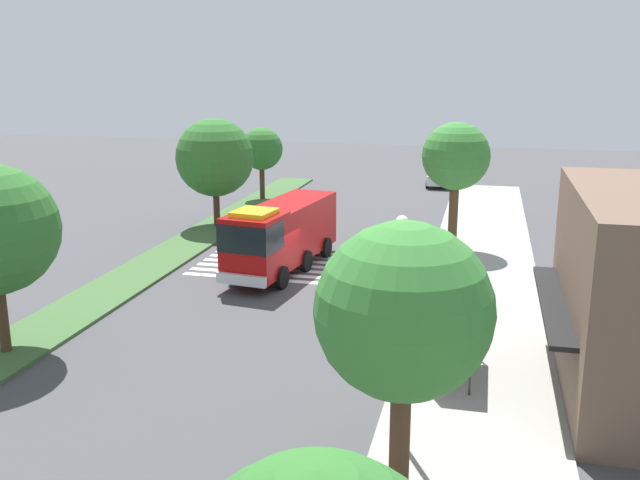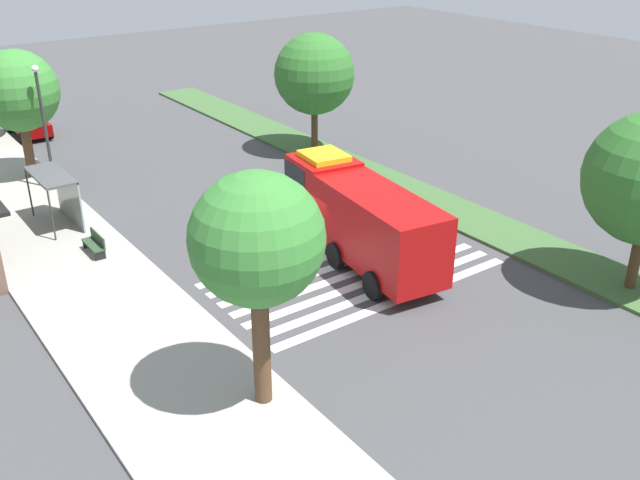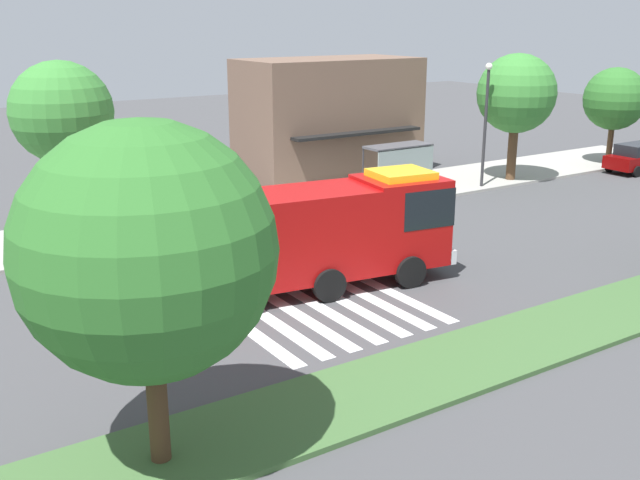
{
  "view_description": "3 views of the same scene",
  "coord_description": "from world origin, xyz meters",
  "px_view_note": "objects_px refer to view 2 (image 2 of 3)",
  "views": [
    {
      "loc": [
        31.6,
        9.04,
        10.48
      ],
      "look_at": [
        -2.51,
        0.9,
        1.6
      ],
      "focal_mm": 39.57,
      "sensor_mm": 36.0,
      "label": 1
    },
    {
      "loc": [
        -22.71,
        16.02,
        13.48
      ],
      "look_at": [
        -1.92,
        0.94,
        1.36
      ],
      "focal_mm": 39.7,
      "sensor_mm": 36.0,
      "label": 2
    },
    {
      "loc": [
        -14.72,
        -20.57,
        8.75
      ],
      "look_at": [
        -0.98,
        0.56,
        1.13
      ],
      "focal_mm": 41.35,
      "sensor_mm": 36.0,
      "label": 3
    }
  ],
  "objects_px": {
    "sidewalk_tree_far_west": "(257,241)",
    "fire_truck": "(356,212)",
    "median_tree_center": "(314,74)",
    "parked_car_mid": "(29,122)",
    "bench_near_shelter": "(95,243)",
    "street_lamp": "(43,118)",
    "sidewalk_tree_center": "(18,91)",
    "bus_stop_shelter": "(60,187)"
  },
  "relations": [
    {
      "from": "fire_truck",
      "to": "median_tree_center",
      "type": "height_order",
      "value": "median_tree_center"
    },
    {
      "from": "sidewalk_tree_far_west",
      "to": "sidewalk_tree_center",
      "type": "relative_size",
      "value": 1.05
    },
    {
      "from": "bench_near_shelter",
      "to": "median_tree_center",
      "type": "relative_size",
      "value": 0.23
    },
    {
      "from": "bus_stop_shelter",
      "to": "street_lamp",
      "type": "height_order",
      "value": "street_lamp"
    },
    {
      "from": "bus_stop_shelter",
      "to": "fire_truck",
      "type": "bearing_deg",
      "value": -139.55
    },
    {
      "from": "fire_truck",
      "to": "sidewalk_tree_center",
      "type": "distance_m",
      "value": 19.88
    },
    {
      "from": "fire_truck",
      "to": "sidewalk_tree_far_west",
      "type": "xyz_separation_m",
      "value": [
        -6.1,
        8.36,
        3.34
      ]
    },
    {
      "from": "parked_car_mid",
      "to": "bus_stop_shelter",
      "type": "bearing_deg",
      "value": 170.44
    },
    {
      "from": "sidewalk_tree_far_west",
      "to": "sidewalk_tree_center",
      "type": "height_order",
      "value": "sidewalk_tree_far_west"
    },
    {
      "from": "parked_car_mid",
      "to": "sidewalk_tree_center",
      "type": "xyz_separation_m",
      "value": [
        -8.39,
        2.2,
        3.95
      ]
    },
    {
      "from": "sidewalk_tree_center",
      "to": "median_tree_center",
      "type": "relative_size",
      "value": 0.99
    },
    {
      "from": "street_lamp",
      "to": "sidewalk_tree_center",
      "type": "height_order",
      "value": "sidewalk_tree_center"
    },
    {
      "from": "parked_car_mid",
      "to": "bench_near_shelter",
      "type": "relative_size",
      "value": 2.81
    },
    {
      "from": "bench_near_shelter",
      "to": "median_tree_center",
      "type": "bearing_deg",
      "value": -69.06
    },
    {
      "from": "sidewalk_tree_far_west",
      "to": "sidewalk_tree_center",
      "type": "bearing_deg",
      "value": 0.0
    },
    {
      "from": "fire_truck",
      "to": "bus_stop_shelter",
      "type": "xyz_separation_m",
      "value": [
        10.49,
        8.94,
        -0.14
      ]
    },
    {
      "from": "fire_truck",
      "to": "street_lamp",
      "type": "bearing_deg",
      "value": 35.47
    },
    {
      "from": "bus_stop_shelter",
      "to": "median_tree_center",
      "type": "distance_m",
      "value": 16.13
    },
    {
      "from": "fire_truck",
      "to": "street_lamp",
      "type": "height_order",
      "value": "street_lamp"
    },
    {
      "from": "bus_stop_shelter",
      "to": "sidewalk_tree_center",
      "type": "xyz_separation_m",
      "value": [
        7.32,
        -0.58,
        2.93
      ]
    },
    {
      "from": "median_tree_center",
      "to": "parked_car_mid",
      "type": "bearing_deg",
      "value": 43.46
    },
    {
      "from": "parked_car_mid",
      "to": "sidewalk_tree_far_west",
      "type": "distance_m",
      "value": 32.69
    },
    {
      "from": "bench_near_shelter",
      "to": "sidewalk_tree_center",
      "type": "xyz_separation_m",
      "value": [
        11.32,
        -0.57,
        4.22
      ]
    },
    {
      "from": "sidewalk_tree_far_west",
      "to": "fire_truck",
      "type": "bearing_deg",
      "value": -53.89
    },
    {
      "from": "bench_near_shelter",
      "to": "sidewalk_tree_far_west",
      "type": "distance_m",
      "value": 13.48
    },
    {
      "from": "fire_truck",
      "to": "bench_near_shelter",
      "type": "bearing_deg",
      "value": 61.79
    },
    {
      "from": "fire_truck",
      "to": "bus_stop_shelter",
      "type": "height_order",
      "value": "fire_truck"
    },
    {
      "from": "bus_stop_shelter",
      "to": "median_tree_center",
      "type": "height_order",
      "value": "median_tree_center"
    },
    {
      "from": "street_lamp",
      "to": "median_tree_center",
      "type": "bearing_deg",
      "value": -100.3
    },
    {
      "from": "parked_car_mid",
      "to": "bus_stop_shelter",
      "type": "xyz_separation_m",
      "value": [
        -15.72,
        2.78,
        1.02
      ]
    },
    {
      "from": "fire_truck",
      "to": "median_tree_center",
      "type": "bearing_deg",
      "value": -20.75
    },
    {
      "from": "parked_car_mid",
      "to": "sidewalk_tree_far_west",
      "type": "relative_size",
      "value": 0.63
    },
    {
      "from": "bench_near_shelter",
      "to": "street_lamp",
      "type": "bearing_deg",
      "value": -6.32
    },
    {
      "from": "street_lamp",
      "to": "sidewalk_tree_far_west",
      "type": "bearing_deg",
      "value": 178.92
    },
    {
      "from": "sidewalk_tree_far_west",
      "to": "sidewalk_tree_center",
      "type": "distance_m",
      "value": 23.92
    },
    {
      "from": "bus_stop_shelter",
      "to": "sidewalk_tree_far_west",
      "type": "bearing_deg",
      "value": -178.0
    },
    {
      "from": "fire_truck",
      "to": "sidewalk_tree_far_west",
      "type": "distance_m",
      "value": 10.88
    },
    {
      "from": "parked_car_mid",
      "to": "sidewalk_tree_center",
      "type": "relative_size",
      "value": 0.66
    },
    {
      "from": "parked_car_mid",
      "to": "median_tree_center",
      "type": "distance_m",
      "value": 19.25
    },
    {
      "from": "bus_stop_shelter",
      "to": "median_tree_center",
      "type": "relative_size",
      "value": 0.51
    },
    {
      "from": "fire_truck",
      "to": "street_lamp",
      "type": "xyz_separation_m",
      "value": [
        15.2,
        7.96,
        1.88
      ]
    },
    {
      "from": "parked_car_mid",
      "to": "sidewalk_tree_far_west",
      "type": "xyz_separation_m",
      "value": [
        -32.31,
        2.2,
        4.5
      ]
    }
  ]
}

